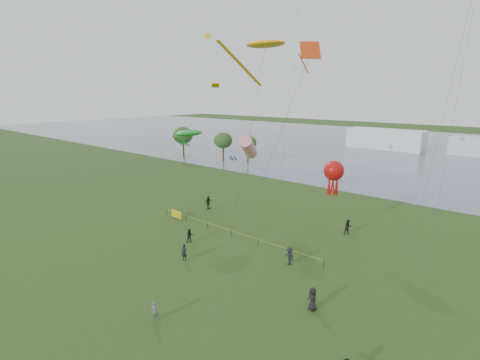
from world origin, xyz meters
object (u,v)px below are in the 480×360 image
Objects in this scene: kite_stingray at (265,45)px; kite_octopus at (334,171)px; fence at (196,220)px; kite_flyer at (155,311)px.

kite_stingray is 2.42× the size of kite_octopus.
fence is 19.79m from kite_flyer.
kite_octopus is at bearing 26.71° from fence.
fence is 18.46m from kite_octopus.
kite_stingray reaches higher than fence.
kite_stingray reaches higher than kite_flyer.
kite_stingray is (7.89, 3.69, 21.21)m from fence.
kite_stingray is 16.05m from kite_octopus.
fence is 22.93m from kite_stingray.
kite_flyer is at bearing -54.01° from kite_stingray.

